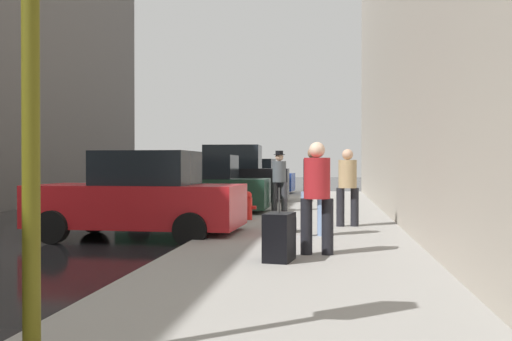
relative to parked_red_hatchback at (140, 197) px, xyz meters
name	(u,v)px	position (x,y,z in m)	size (l,w,h in m)	color
sidewalk	(300,251)	(3.35, -1.70, -0.77)	(4.00, 40.00, 0.15)	gray
parked_red_hatchback	(140,197)	(0.00, 0.00, 0.00)	(4.25, 2.16, 1.79)	#B2191E
parked_dark_green_sedan	(197,188)	(0.00, 4.96, 0.00)	(4.22, 2.10, 1.79)	#193828
parked_black_suv	(229,177)	(0.00, 10.07, 0.18)	(4.66, 2.19, 2.25)	black
parked_blue_sedan	(251,179)	(0.00, 15.95, 0.00)	(4.27, 2.19, 1.79)	navy
fire_hydrant	(248,206)	(1.80, 2.80, -0.35)	(0.42, 0.22, 0.70)	red
pedestrian_in_red_jacket	(317,192)	(3.65, -2.48, 0.26)	(0.51, 0.44, 1.71)	black
pedestrian_in_jeans	(314,186)	(3.53, -0.21, 0.26)	(0.53, 0.49, 1.71)	#728CB2
pedestrian_with_beanie	(279,178)	(2.33, 5.58, 0.29)	(0.53, 0.50, 1.78)	#333338
pedestrian_in_tan_coat	(348,183)	(4.22, 1.59, 0.26)	(0.53, 0.47, 1.71)	black
rolling_suitcase	(279,237)	(3.13, -3.13, -0.36)	(0.45, 0.61, 1.04)	black
duffel_bag	(288,225)	(2.99, 0.40, -0.56)	(0.32, 0.44, 0.28)	black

